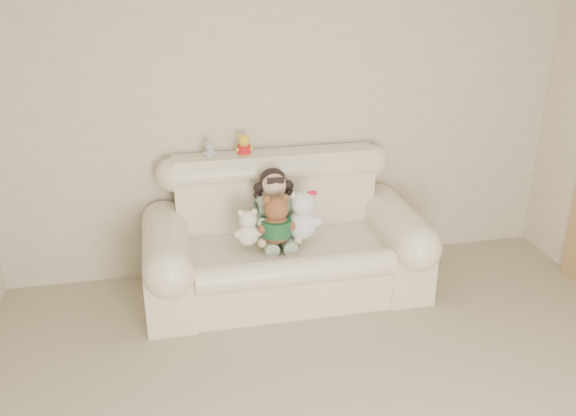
{
  "coord_description": "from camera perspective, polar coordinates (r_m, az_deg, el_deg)",
  "views": [
    {
      "loc": [
        -0.99,
        -2.14,
        2.49
      ],
      "look_at": [
        -0.11,
        1.9,
        0.75
      ],
      "focal_mm": 38.92,
      "sensor_mm": 36.0,
      "label": 1
    }
  ],
  "objects": [
    {
      "name": "white_cat",
      "position": [
        4.52,
        1.32,
        -0.18
      ],
      "size": [
        0.32,
        0.27,
        0.45
      ],
      "primitive_type": null,
      "rotation": [
        0.0,
        0.0,
        0.19
      ],
      "color": "white",
      "rests_on": "sofa"
    },
    {
      "name": "wall_back",
      "position": [
        4.89,
        -0.23,
        8.78
      ],
      "size": [
        4.5,
        0.0,
        4.5
      ],
      "primitive_type": "plane",
      "rotation": [
        1.57,
        0.0,
        0.0
      ],
      "color": "beige",
      "rests_on": "ground"
    },
    {
      "name": "brown_teddy",
      "position": [
        4.44,
        -1.1,
        -0.63
      ],
      "size": [
        0.32,
        0.27,
        0.44
      ],
      "primitive_type": null,
      "rotation": [
        0.0,
        0.0,
        -0.22
      ],
      "color": "brown",
      "rests_on": "sofa"
    },
    {
      "name": "yellow_mini_bear",
      "position": [
        4.74,
        -4.06,
        5.91
      ],
      "size": [
        0.16,
        0.14,
        0.21
      ],
      "primitive_type": null,
      "rotation": [
        0.0,
        0.0,
        -0.37
      ],
      "color": "yellow",
      "rests_on": "sofa"
    },
    {
      "name": "seated_child",
      "position": [
        4.65,
        -1.29,
        0.28
      ],
      "size": [
        0.4,
        0.46,
        0.57
      ],
      "primitive_type": null,
      "rotation": [
        0.0,
        0.0,
        0.14
      ],
      "color": "#2C6B39",
      "rests_on": "sofa"
    },
    {
      "name": "grey_mini_plush",
      "position": [
        4.72,
        -7.18,
        5.4
      ],
      "size": [
        0.11,
        0.09,
        0.16
      ],
      "primitive_type": null,
      "rotation": [
        0.0,
        0.0,
        -0.14
      ],
      "color": "silver",
      "rests_on": "sofa"
    },
    {
      "name": "sofa",
      "position": [
        4.66,
        -0.26,
        -2.19
      ],
      "size": [
        2.1,
        0.95,
        1.03
      ],
      "primitive_type": null,
      "color": "#FFECCD",
      "rests_on": "floor"
    },
    {
      "name": "cream_teddy",
      "position": [
        4.45,
        -3.69,
        -1.46
      ],
      "size": [
        0.24,
        0.2,
        0.32
      ],
      "primitive_type": null,
      "rotation": [
        0.0,
        0.0,
        0.23
      ],
      "color": "white",
      "rests_on": "sofa"
    }
  ]
}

